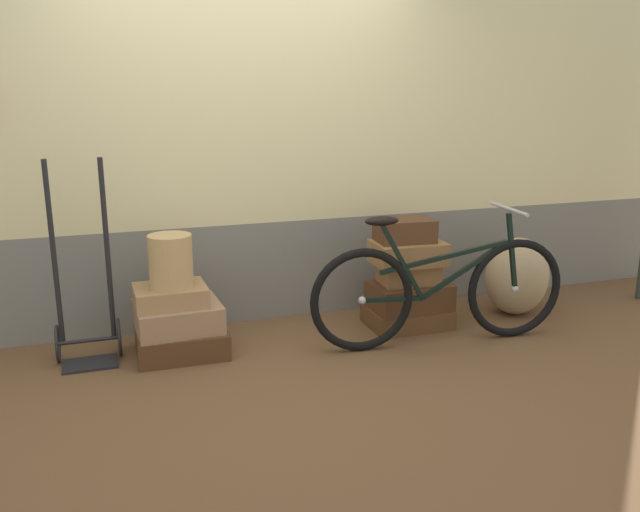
# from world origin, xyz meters

# --- Properties ---
(ground) EXTENTS (9.56, 5.20, 0.06)m
(ground) POSITION_xyz_m (0.00, 0.00, -0.03)
(ground) COLOR brown
(station_building) EXTENTS (7.56, 0.74, 2.66)m
(station_building) POSITION_xyz_m (0.01, 0.85, 1.33)
(station_building) COLOR slate
(station_building) RESTS_ON ground
(suitcase_0) EXTENTS (0.57, 0.48, 0.16)m
(suitcase_0) POSITION_xyz_m (-0.51, 0.29, 0.08)
(suitcase_0) COLOR #4C2D19
(suitcase_0) RESTS_ON ground
(suitcase_1) EXTENTS (0.54, 0.46, 0.17)m
(suitcase_1) POSITION_xyz_m (-0.53, 0.30, 0.25)
(suitcase_1) COLOR #937051
(suitcase_1) RESTS_ON suitcase_0
(suitcase_2) EXTENTS (0.45, 0.35, 0.12)m
(suitcase_2) POSITION_xyz_m (-0.57, 0.30, 0.39)
(suitcase_2) COLOR #9E754C
(suitcase_2) RESTS_ON suitcase_1
(suitcase_3) EXTENTS (0.57, 0.42, 0.13)m
(suitcase_3) POSITION_xyz_m (1.08, 0.29, 0.07)
(suitcase_3) COLOR brown
(suitcase_3) RESTS_ON ground
(suitcase_4) EXTENTS (0.55, 0.38, 0.19)m
(suitcase_4) POSITION_xyz_m (1.09, 0.27, 0.23)
(suitcase_4) COLOR #4C2D19
(suitcase_4) RESTS_ON suitcase_3
(suitcase_5) EXTENTS (0.41, 0.29, 0.15)m
(suitcase_5) POSITION_xyz_m (1.08, 0.28, 0.39)
(suitcase_5) COLOR olive
(suitcase_5) RESTS_ON suitcase_4
(suitcase_6) EXTENTS (0.50, 0.35, 0.16)m
(suitcase_6) POSITION_xyz_m (1.06, 0.27, 0.55)
(suitcase_6) COLOR olive
(suitcase_6) RESTS_ON suitcase_5
(suitcase_7) EXTENTS (0.41, 0.29, 0.16)m
(suitcase_7) POSITION_xyz_m (1.04, 0.29, 0.70)
(suitcase_7) COLOR #4C2D19
(suitcase_7) RESTS_ON suitcase_6
(wicker_basket) EXTENTS (0.27, 0.27, 0.33)m
(wicker_basket) POSITION_xyz_m (-0.55, 0.28, 0.62)
(wicker_basket) COLOR tan
(wicker_basket) RESTS_ON suitcase_2
(luggage_trolley) EXTENTS (0.39, 0.34, 1.26)m
(luggage_trolley) POSITION_xyz_m (-1.07, 0.37, 0.32)
(luggage_trolley) COLOR black
(luggage_trolley) RESTS_ON ground
(burlap_sack) EXTENTS (0.49, 0.41, 0.58)m
(burlap_sack) POSITION_xyz_m (1.97, 0.26, 0.29)
(burlap_sack) COLOR tan
(burlap_sack) RESTS_ON ground
(bicycle) EXTENTS (1.76, 0.46, 0.90)m
(bicycle) POSITION_xyz_m (1.13, -0.09, 0.36)
(bicycle) COLOR black
(bicycle) RESTS_ON ground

